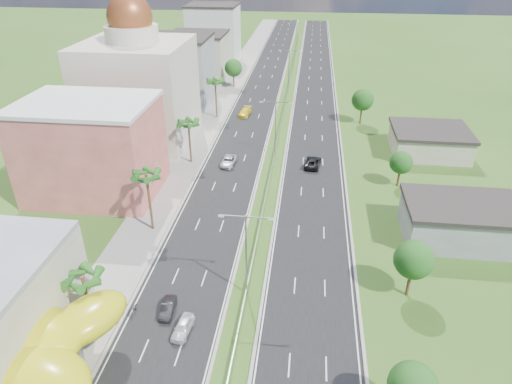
% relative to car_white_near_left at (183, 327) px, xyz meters
% --- Properties ---
extents(ground, '(500.00, 500.00, 0.00)m').
position_rel_car_white_near_left_xyz_m(ground, '(5.95, -2.99, -0.73)').
color(ground, '#2D5119').
rests_on(ground, ground).
extents(road_left, '(11.00, 260.00, 0.04)m').
position_rel_car_white_near_left_xyz_m(road_left, '(-1.55, 87.01, -0.71)').
color(road_left, black).
rests_on(road_left, ground).
extents(road_right, '(11.00, 260.00, 0.04)m').
position_rel_car_white_near_left_xyz_m(road_right, '(13.45, 87.01, -0.71)').
color(road_right, black).
rests_on(road_right, ground).
extents(sidewalk_left, '(7.00, 260.00, 0.12)m').
position_rel_car_white_near_left_xyz_m(sidewalk_left, '(-11.05, 87.01, -0.67)').
color(sidewalk_left, gray).
rests_on(sidewalk_left, ground).
extents(median_guardrail, '(0.10, 216.06, 0.76)m').
position_rel_car_white_near_left_xyz_m(median_guardrail, '(5.95, 69.00, -0.11)').
color(median_guardrail, gray).
rests_on(median_guardrail, ground).
extents(streetlight_median_b, '(6.04, 0.25, 11.00)m').
position_rel_car_white_near_left_xyz_m(streetlight_median_b, '(5.95, 7.01, 6.02)').
color(streetlight_median_b, gray).
rests_on(streetlight_median_b, ground).
extents(streetlight_median_c, '(6.04, 0.25, 11.00)m').
position_rel_car_white_near_left_xyz_m(streetlight_median_c, '(5.95, 47.01, 6.02)').
color(streetlight_median_c, gray).
rests_on(streetlight_median_c, ground).
extents(streetlight_median_d, '(6.04, 0.25, 11.00)m').
position_rel_car_white_near_left_xyz_m(streetlight_median_d, '(5.95, 92.01, 6.02)').
color(streetlight_median_d, gray).
rests_on(streetlight_median_d, ground).
extents(streetlight_median_e, '(6.04, 0.25, 11.00)m').
position_rel_car_white_near_left_xyz_m(streetlight_median_e, '(5.95, 137.01, 6.02)').
color(streetlight_median_e, gray).
rests_on(streetlight_median_e, ground).
extents(lime_canopy, '(18.00, 15.00, 7.40)m').
position_rel_car_white_near_left_xyz_m(lime_canopy, '(-14.05, -6.99, 4.26)').
color(lime_canopy, gold).
rests_on(lime_canopy, ground).
extents(pink_shophouse, '(20.00, 15.00, 15.00)m').
position_rel_car_white_near_left_xyz_m(pink_shophouse, '(-22.05, 29.01, 6.77)').
color(pink_shophouse, '#B5504A').
rests_on(pink_shophouse, ground).
extents(domed_building, '(20.00, 20.00, 28.70)m').
position_rel_car_white_near_left_xyz_m(domed_building, '(-22.05, 52.01, 10.63)').
color(domed_building, beige).
rests_on(domed_building, ground).
extents(midrise_grey, '(16.00, 15.00, 16.00)m').
position_rel_car_white_near_left_xyz_m(midrise_grey, '(-21.05, 77.01, 7.27)').
color(midrise_grey, gray).
rests_on(midrise_grey, ground).
extents(midrise_beige, '(16.00, 15.00, 13.00)m').
position_rel_car_white_near_left_xyz_m(midrise_beige, '(-21.05, 99.01, 5.77)').
color(midrise_beige, '#A8A18A').
rests_on(midrise_beige, ground).
extents(midrise_white, '(16.00, 15.00, 18.00)m').
position_rel_car_white_near_left_xyz_m(midrise_white, '(-21.05, 122.01, 8.27)').
color(midrise_white, silver).
rests_on(midrise_white, ground).
extents(shed_near, '(15.00, 10.00, 5.00)m').
position_rel_car_white_near_left_xyz_m(shed_near, '(33.95, 22.01, 1.77)').
color(shed_near, gray).
rests_on(shed_near, ground).
extents(shed_far, '(14.00, 12.00, 4.40)m').
position_rel_car_white_near_left_xyz_m(shed_far, '(35.95, 52.01, 1.47)').
color(shed_far, '#A8A18A').
rests_on(shed_far, ground).
extents(palm_tree_b, '(3.60, 3.60, 8.10)m').
position_rel_car_white_near_left_xyz_m(palm_tree_b, '(-9.55, -0.99, 6.34)').
color(palm_tree_b, '#47301C').
rests_on(palm_tree_b, ground).
extents(palm_tree_c, '(3.60, 3.60, 9.60)m').
position_rel_car_white_near_left_xyz_m(palm_tree_c, '(-9.55, 19.01, 7.77)').
color(palm_tree_c, '#47301C').
rests_on(palm_tree_c, ground).
extents(palm_tree_d, '(3.60, 3.60, 8.60)m').
position_rel_car_white_near_left_xyz_m(palm_tree_d, '(-9.55, 42.01, 6.82)').
color(palm_tree_d, '#47301C').
rests_on(palm_tree_d, ground).
extents(palm_tree_e, '(3.60, 3.60, 9.40)m').
position_rel_car_white_near_left_xyz_m(palm_tree_e, '(-9.55, 67.01, 7.58)').
color(palm_tree_e, '#47301C').
rests_on(palm_tree_e, ground).
extents(leafy_tree_lfar, '(4.90, 4.90, 8.05)m').
position_rel_car_white_near_left_xyz_m(leafy_tree_lfar, '(-9.55, 92.01, 4.85)').
color(leafy_tree_lfar, '#47301C').
rests_on(leafy_tree_lfar, ground).
extents(leafy_tree_rb, '(4.55, 4.55, 7.47)m').
position_rel_car_white_near_left_xyz_m(leafy_tree_rb, '(24.95, 9.01, 4.45)').
color(leafy_tree_rb, '#47301C').
rests_on(leafy_tree_rb, ground).
extents(leafy_tree_rc, '(3.85, 3.85, 6.33)m').
position_rel_car_white_near_left_xyz_m(leafy_tree_rc, '(27.95, 37.01, 3.65)').
color(leafy_tree_rc, '#47301C').
rests_on(leafy_tree_rc, ground).
extents(leafy_tree_rd, '(4.90, 4.90, 8.05)m').
position_rel_car_white_near_left_xyz_m(leafy_tree_rd, '(23.95, 67.01, 4.85)').
color(leafy_tree_rd, '#47301C').
rests_on(leafy_tree_rd, ground).
extents(car_white_near_left, '(2.04, 4.18, 1.37)m').
position_rel_car_white_near_left_xyz_m(car_white_near_left, '(0.00, 0.00, 0.00)').
color(car_white_near_left, silver).
rests_on(car_white_near_left, road_left).
extents(car_dark_left, '(1.58, 3.94, 1.27)m').
position_rel_car_white_near_left_xyz_m(car_dark_left, '(-2.47, 2.74, -0.05)').
color(car_dark_left, black).
rests_on(car_dark_left, road_left).
extents(car_silver_mid_left, '(2.68, 5.33, 1.45)m').
position_rel_car_white_near_left_xyz_m(car_silver_mid_left, '(-2.29, 41.71, 0.04)').
color(car_silver_mid_left, '#B9BDC2').
rests_on(car_silver_mid_left, road_left).
extents(car_yellow_far_left, '(2.91, 5.70, 1.58)m').
position_rel_car_white_near_left_xyz_m(car_yellow_far_left, '(-3.06, 69.20, 0.11)').
color(car_yellow_far_left, yellow).
rests_on(car_yellow_far_left, road_left).
extents(car_dark_far_right, '(3.35, 5.98, 1.58)m').
position_rel_car_white_near_left_xyz_m(car_dark_far_right, '(13.37, 43.00, 0.10)').
color(car_dark_far_right, black).
rests_on(car_dark_far_right, road_right).
extents(motorcycle, '(0.82, 2.05, 1.28)m').
position_rel_car_white_near_left_xyz_m(motorcycle, '(-6.35, 2.13, -0.05)').
color(motorcycle, black).
rests_on(motorcycle, road_left).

